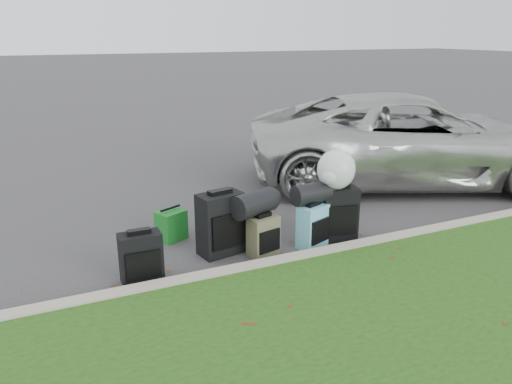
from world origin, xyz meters
name	(u,v)px	position (x,y,z in m)	size (l,w,h in m)	color
ground	(269,234)	(0.00, 0.00, 0.00)	(120.00, 120.00, 0.00)	#383535
curb	(307,259)	(0.00, -1.00, 0.07)	(120.00, 0.18, 0.15)	#9E937F
suv	(411,139)	(3.34, 1.18, 0.78)	(2.59, 5.63, 1.56)	#B7B7B2
suitcase_small_black	(141,258)	(-1.82, -0.61, 0.28)	(0.44, 0.24, 0.55)	black
suitcase_large_black_left	(221,224)	(-0.79, -0.28, 0.38)	(0.53, 0.32, 0.76)	black
suitcase_olive	(263,236)	(-0.34, -0.54, 0.25)	(0.36, 0.22, 0.49)	#47462E
suitcase_teal	(312,226)	(0.32, -0.58, 0.27)	(0.38, 0.23, 0.55)	#5397AF
suitcase_large_black_right	(338,214)	(0.74, -0.50, 0.35)	(0.47, 0.28, 0.70)	black
tote_green	(171,225)	(-1.22, 0.39, 0.19)	(0.34, 0.27, 0.39)	#1A7623
tote_navy	(256,214)	(-0.02, 0.39, 0.16)	(0.29, 0.23, 0.31)	navy
duffel_left	(254,204)	(-0.42, -0.45, 0.64)	(0.29, 0.29, 0.55)	black
duffel_right	(311,194)	(0.33, -0.50, 0.68)	(0.26, 0.26, 0.47)	black
trash_bag	(336,169)	(0.69, -0.49, 0.94)	(0.49, 0.49, 0.49)	silver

